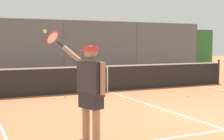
# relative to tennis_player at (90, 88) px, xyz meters

# --- Properties ---
(ground_plane) EXTENTS (60.00, 60.00, 0.00)m
(ground_plane) POSITION_rel_tennis_player_xyz_m (-2.94, -1.15, -1.03)
(ground_plane) COLOR #B76B42
(fence_backdrop) EXTENTS (20.29, 1.37, 3.01)m
(fence_backdrop) POSITION_rel_tennis_player_xyz_m (-2.94, -12.05, 0.30)
(fence_backdrop) COLOR #565B60
(fence_backdrop) RESTS_ON ground
(tennis_net) EXTENTS (10.83, 0.09, 1.07)m
(tennis_net) POSITION_rel_tennis_player_xyz_m (-2.94, -5.90, -0.53)
(tennis_net) COLOR #2D2D2D
(tennis_net) RESTS_ON ground
(tennis_player) EXTENTS (0.79, 1.29, 2.03)m
(tennis_player) POSITION_rel_tennis_player_xyz_m (0.00, 0.00, 0.00)
(tennis_player) COLOR black
(tennis_player) RESTS_ON ground
(tennis_ball_near_net) EXTENTS (0.07, 0.07, 0.07)m
(tennis_ball_near_net) POSITION_rel_tennis_player_xyz_m (-1.09, -5.13, -0.99)
(tennis_ball_near_net) COLOR #D6E042
(tennis_ball_near_net) RESTS_ON ground
(tennis_ball_by_sideline) EXTENTS (0.07, 0.07, 0.07)m
(tennis_ball_by_sideline) POSITION_rel_tennis_player_xyz_m (-4.80, -3.53, -0.99)
(tennis_ball_by_sideline) COLOR #D6E042
(tennis_ball_by_sideline) RESTS_ON ground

